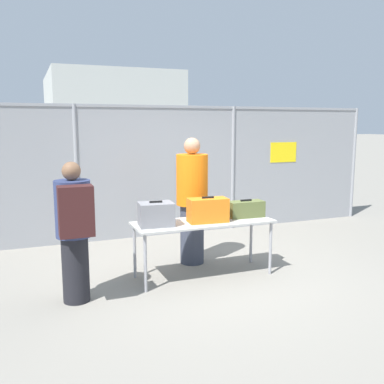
{
  "coord_description": "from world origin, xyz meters",
  "views": [
    {
      "loc": [
        -2.25,
        -5.02,
        2.03
      ],
      "look_at": [
        -0.03,
        0.66,
        1.05
      ],
      "focal_mm": 40.0,
      "sensor_mm": 36.0,
      "label": 1
    }
  ],
  "objects_px": {
    "suitcase_olive": "(246,209)",
    "security_worker_near": "(192,199)",
    "suitcase_orange": "(208,210)",
    "inspection_table": "(203,226)",
    "suitcase_grey": "(156,214)",
    "utility_trailer": "(190,186)",
    "traveler_hooded": "(74,227)"
  },
  "relations": [
    {
      "from": "suitcase_orange",
      "to": "suitcase_olive",
      "type": "relative_size",
      "value": 1.07
    },
    {
      "from": "inspection_table",
      "to": "suitcase_olive",
      "type": "bearing_deg",
      "value": 2.3
    },
    {
      "from": "inspection_table",
      "to": "suitcase_olive",
      "type": "relative_size",
      "value": 3.72
    },
    {
      "from": "suitcase_grey",
      "to": "suitcase_orange",
      "type": "height_order",
      "value": "suitcase_orange"
    },
    {
      "from": "inspection_table",
      "to": "security_worker_near",
      "type": "bearing_deg",
      "value": 83.93
    },
    {
      "from": "suitcase_olive",
      "to": "security_worker_near",
      "type": "xyz_separation_m",
      "value": [
        -0.58,
        0.55,
        0.08
      ]
    },
    {
      "from": "security_worker_near",
      "to": "utility_trailer",
      "type": "height_order",
      "value": "security_worker_near"
    },
    {
      "from": "suitcase_orange",
      "to": "suitcase_olive",
      "type": "height_order",
      "value": "suitcase_orange"
    },
    {
      "from": "traveler_hooded",
      "to": "utility_trailer",
      "type": "distance_m",
      "value": 6.36
    },
    {
      "from": "traveler_hooded",
      "to": "security_worker_near",
      "type": "bearing_deg",
      "value": 18.99
    },
    {
      "from": "suitcase_olive",
      "to": "security_worker_near",
      "type": "relative_size",
      "value": 0.27
    },
    {
      "from": "inspection_table",
      "to": "security_worker_near",
      "type": "xyz_separation_m",
      "value": [
        0.06,
        0.57,
        0.26
      ]
    },
    {
      "from": "suitcase_orange",
      "to": "suitcase_grey",
      "type": "bearing_deg",
      "value": 176.07
    },
    {
      "from": "suitcase_grey",
      "to": "traveler_hooded",
      "type": "distance_m",
      "value": 1.07
    },
    {
      "from": "suitcase_grey",
      "to": "suitcase_olive",
      "type": "relative_size",
      "value": 0.91
    },
    {
      "from": "security_worker_near",
      "to": "inspection_table",
      "type": "bearing_deg",
      "value": 79.51
    },
    {
      "from": "suitcase_orange",
      "to": "security_worker_near",
      "type": "distance_m",
      "value": 0.63
    },
    {
      "from": "suitcase_orange",
      "to": "security_worker_near",
      "type": "xyz_separation_m",
      "value": [
        0.02,
        0.63,
        0.04
      ]
    },
    {
      "from": "security_worker_near",
      "to": "suitcase_orange",
      "type": "bearing_deg",
      "value": 83.42
    },
    {
      "from": "security_worker_near",
      "to": "suitcase_grey",
      "type": "bearing_deg",
      "value": 34.52
    },
    {
      "from": "suitcase_grey",
      "to": "suitcase_olive",
      "type": "bearing_deg",
      "value": 1.44
    },
    {
      "from": "suitcase_orange",
      "to": "security_worker_near",
      "type": "relative_size",
      "value": 0.29
    },
    {
      "from": "suitcase_grey",
      "to": "traveler_hooded",
      "type": "height_order",
      "value": "traveler_hooded"
    },
    {
      "from": "inspection_table",
      "to": "suitcase_grey",
      "type": "relative_size",
      "value": 4.08
    },
    {
      "from": "suitcase_grey",
      "to": "inspection_table",
      "type": "bearing_deg",
      "value": 0.58
    },
    {
      "from": "inspection_table",
      "to": "suitcase_orange",
      "type": "bearing_deg",
      "value": -55.52
    },
    {
      "from": "suitcase_grey",
      "to": "security_worker_near",
      "type": "relative_size",
      "value": 0.25
    },
    {
      "from": "inspection_table",
      "to": "utility_trailer",
      "type": "bearing_deg",
      "value": 70.76
    },
    {
      "from": "utility_trailer",
      "to": "traveler_hooded",
      "type": "bearing_deg",
      "value": -122.89
    },
    {
      "from": "utility_trailer",
      "to": "suitcase_orange",
      "type": "bearing_deg",
      "value": -108.68
    },
    {
      "from": "suitcase_orange",
      "to": "suitcase_olive",
      "type": "xyz_separation_m",
      "value": [
        0.61,
        0.08,
        -0.05
      ]
    },
    {
      "from": "suitcase_grey",
      "to": "suitcase_orange",
      "type": "bearing_deg",
      "value": -3.93
    }
  ]
}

